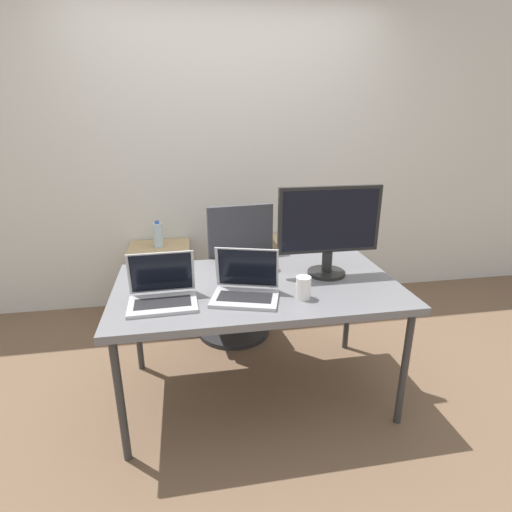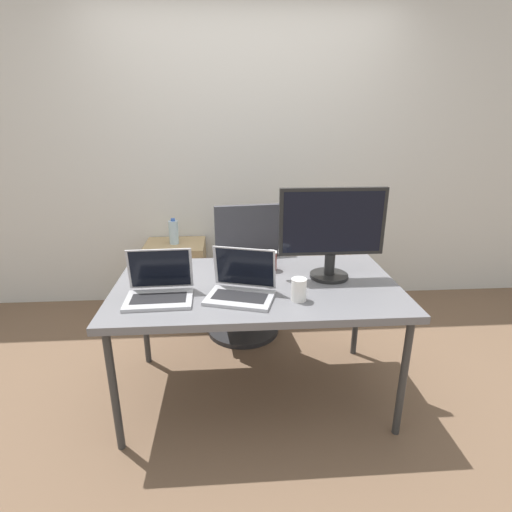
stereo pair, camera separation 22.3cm
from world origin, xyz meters
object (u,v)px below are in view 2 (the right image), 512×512
object	(u,v)px
water_bottle	(174,232)
mouse	(269,283)
laptop_left	(159,289)
coffee_cup_white	(299,290)
coffee_cup_brown	(270,261)
monitor	(332,230)
cabinet_left	(177,277)
cabinet_right	(315,273)
laptop_right	(241,287)
office_chair	(244,288)

from	to	relation	value
water_bottle	mouse	world-z (taller)	water_bottle
mouse	laptop_left	bearing A→B (deg)	-169.05
coffee_cup_white	coffee_cup_brown	bearing A→B (deg)	103.10
monitor	coffee_cup_brown	xyz separation A→B (m)	(-0.33, 0.14, -0.23)
cabinet_left	coffee_cup_brown	distance (m)	1.31
water_bottle	coffee_cup_white	bearing A→B (deg)	-60.24
laptop_left	water_bottle	bearing A→B (deg)	94.16
cabinet_left	cabinet_right	bearing A→B (deg)	0.00
cabinet_right	mouse	world-z (taller)	mouse
coffee_cup_white	water_bottle	bearing A→B (deg)	119.76
cabinet_right	laptop_right	distance (m)	1.59
office_chair	laptop_right	distance (m)	0.93
laptop_left	coffee_cup_brown	xyz separation A→B (m)	(0.61, 0.35, 0.01)
cabinet_left	coffee_cup_brown	size ratio (longest dim) A/B	5.16
mouse	coffee_cup_brown	xyz separation A→B (m)	(0.03, 0.24, 0.04)
laptop_left	laptop_right	size ratio (longest dim) A/B	0.88
office_chair	water_bottle	size ratio (longest dim) A/B	4.98
laptop_right	coffee_cup_white	world-z (taller)	laptop_right
office_chair	coffee_cup_white	bearing A→B (deg)	-75.06
mouse	cabinet_left	bearing A→B (deg)	119.05
coffee_cup_brown	monitor	bearing A→B (deg)	-23.40
water_bottle	coffee_cup_brown	size ratio (longest dim) A/B	1.84
cabinet_right	laptop_left	xyz separation A→B (m)	(-1.12, -1.34, 0.49)
laptop_left	cabinet_right	bearing A→B (deg)	49.97
monitor	coffee_cup_brown	distance (m)	0.42
cabinet_right	laptop_left	bearing A→B (deg)	-130.03
cabinet_left	laptop_right	size ratio (longest dim) A/B	1.55
office_chair	monitor	world-z (taller)	monitor
laptop_right	coffee_cup_brown	distance (m)	0.41
cabinet_right	laptop_right	xyz separation A→B (m)	(-0.70, -1.35, 0.49)
office_chair	water_bottle	bearing A→B (deg)	138.42
mouse	coffee_cup_brown	world-z (taller)	coffee_cup_brown
office_chair	mouse	world-z (taller)	office_chair
cabinet_right	cabinet_left	bearing A→B (deg)	180.00
laptop_left	coffee_cup_brown	bearing A→B (deg)	30.10
office_chair	coffee_cup_brown	world-z (taller)	office_chair
laptop_right	coffee_cup_white	xyz separation A→B (m)	(0.29, -0.07, 0.01)
mouse	coffee_cup_white	world-z (taller)	coffee_cup_white
office_chair	coffee_cup_brown	xyz separation A→B (m)	(0.14, -0.48, 0.39)
laptop_left	office_chair	bearing A→B (deg)	60.75
cabinet_right	coffee_cup_white	xyz separation A→B (m)	(-0.41, -1.41, 0.49)
laptop_left	laptop_right	bearing A→B (deg)	-1.24
monitor	coffee_cup_white	bearing A→B (deg)	-128.40
office_chair	mouse	xyz separation A→B (m)	(0.11, -0.72, 0.35)
cabinet_right	mouse	xyz separation A→B (m)	(-0.54, -1.22, 0.45)
office_chair	coffee_cup_brown	size ratio (longest dim) A/B	9.15
laptop_left	coffee_cup_white	xyz separation A→B (m)	(0.71, -0.08, 0.01)
cabinet_left	monitor	bearing A→B (deg)	-47.27
laptop_left	coffee_cup_white	world-z (taller)	laptop_left
cabinet_left	cabinet_right	distance (m)	1.22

